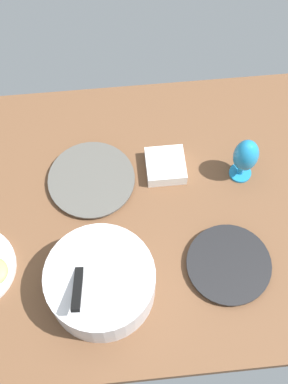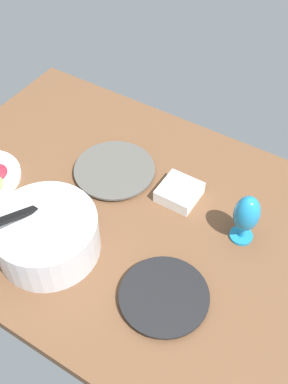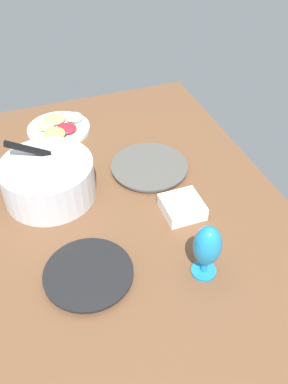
# 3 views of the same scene
# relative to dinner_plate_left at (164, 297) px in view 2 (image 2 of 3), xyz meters

# --- Properties ---
(ground_plane) EXTENTS (1.60, 1.04, 0.04)m
(ground_plane) POSITION_rel_dinner_plate_left_xyz_m (0.22, -0.21, -0.03)
(ground_plane) COLOR brown
(dinner_plate_left) EXTENTS (0.26, 0.26, 0.02)m
(dinner_plate_left) POSITION_rel_dinner_plate_left_xyz_m (0.00, 0.00, 0.00)
(dinner_plate_left) COLOR #4C4C51
(dinner_plate_left) RESTS_ON ground_plane
(dinner_plate_right) EXTENTS (0.29, 0.29, 0.02)m
(dinner_plate_right) POSITION_rel_dinner_plate_left_xyz_m (0.40, -0.34, -0.00)
(dinner_plate_right) COLOR silver
(dinner_plate_right) RESTS_ON ground_plane
(mixing_bowl) EXTENTS (0.32, 0.32, 0.21)m
(mixing_bowl) POSITION_rel_dinner_plate_left_xyz_m (0.39, 0.04, 0.06)
(mixing_bowl) COLOR silver
(mixing_bowl) RESTS_ON ground_plane
(hurricane_glass_blue) EXTENTS (0.08, 0.08, 0.19)m
(hurricane_glass_blue) POSITION_rel_dinner_plate_left_xyz_m (-0.10, -0.32, 0.10)
(hurricane_glass_blue) COLOR #1C7EB5
(hurricane_glass_blue) RESTS_ON ground_plane
(square_bowl_white) EXTENTS (0.13, 0.13, 0.05)m
(square_bowl_white) POSITION_rel_dinner_plate_left_xyz_m (0.15, -0.36, 0.01)
(square_bowl_white) COLOR white
(square_bowl_white) RESTS_ON ground_plane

